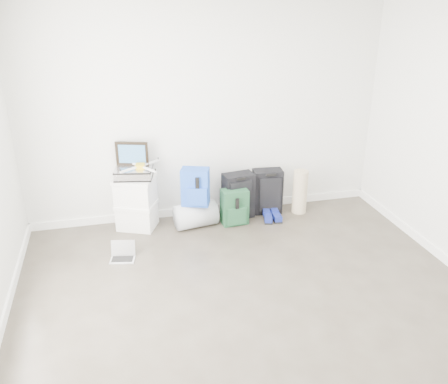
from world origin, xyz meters
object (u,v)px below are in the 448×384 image
object	(u,v)px
briefcase	(134,173)
large_suitcase	(238,196)
laptop	(123,255)
carry_on	(267,191)
duffel_bag	(196,215)
boxes_stack	(136,203)

from	to	relation	value
briefcase	large_suitcase	distance (m)	1.36
large_suitcase	laptop	distance (m)	1.69
large_suitcase	carry_on	xyz separation A→B (m)	(0.41, 0.05, -0.00)
briefcase	laptop	xyz separation A→B (m)	(-0.22, -0.73, -0.68)
carry_on	laptop	distance (m)	2.08
briefcase	carry_on	size ratio (longest dim) A/B	0.73
large_suitcase	duffel_bag	bearing A→B (deg)	-175.61
boxes_stack	briefcase	size ratio (longest dim) A/B	1.52
boxes_stack	large_suitcase	size ratio (longest dim) A/B	1.10
briefcase	carry_on	world-z (taller)	briefcase
large_suitcase	laptop	bearing A→B (deg)	-163.58
large_suitcase	laptop	size ratio (longest dim) A/B	2.00
boxes_stack	duffel_bag	size ratio (longest dim) A/B	1.30
boxes_stack	laptop	distance (m)	0.81
carry_on	laptop	bearing A→B (deg)	-152.75
briefcase	laptop	world-z (taller)	briefcase
boxes_stack	duffel_bag	world-z (taller)	boxes_stack
duffel_bag	large_suitcase	bearing A→B (deg)	3.25
briefcase	boxes_stack	bearing A→B (deg)	115.68
duffel_bag	large_suitcase	xyz separation A→B (m)	(0.59, 0.13, 0.14)
carry_on	laptop	size ratio (longest dim) A/B	1.98
boxes_stack	duffel_bag	xyz separation A→B (m)	(0.71, -0.16, -0.17)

